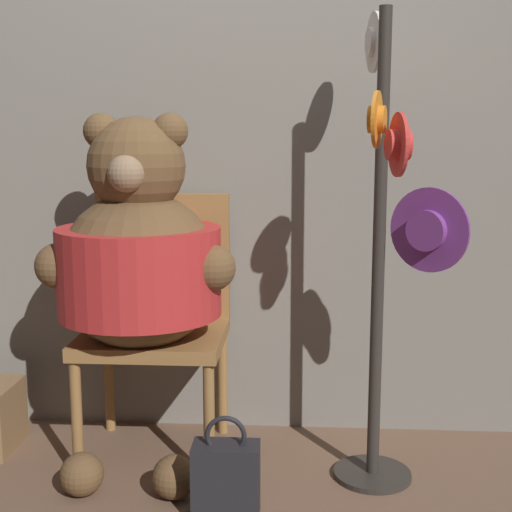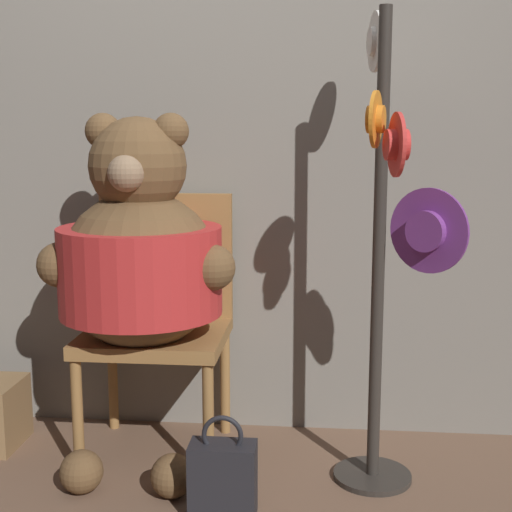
{
  "view_description": "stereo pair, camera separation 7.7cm",
  "coord_description": "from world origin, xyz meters",
  "px_view_note": "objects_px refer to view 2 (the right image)",
  "views": [
    {
      "loc": [
        0.19,
        -2.35,
        1.23
      ],
      "look_at": [
        0.03,
        0.12,
        0.8
      ],
      "focal_mm": 50.0,
      "sensor_mm": 36.0,
      "label": 1
    },
    {
      "loc": [
        0.26,
        -2.35,
        1.23
      ],
      "look_at": [
        0.03,
        0.12,
        0.8
      ],
      "focal_mm": 50.0,
      "sensor_mm": 36.0,
      "label": 2
    }
  ],
  "objects_px": {
    "chair": "(160,312)",
    "teddy_bear": "(140,260)",
    "hat_display_rack": "(390,245)",
    "handbag_on_ground": "(223,478)"
  },
  "relations": [
    {
      "from": "hat_display_rack",
      "to": "chair",
      "type": "bearing_deg",
      "value": 162.68
    },
    {
      "from": "handbag_on_ground",
      "to": "hat_display_rack",
      "type": "bearing_deg",
      "value": 26.44
    },
    {
      "from": "chair",
      "to": "teddy_bear",
      "type": "xyz_separation_m",
      "value": [
        -0.03,
        -0.17,
        0.23
      ]
    },
    {
      "from": "hat_display_rack",
      "to": "handbag_on_ground",
      "type": "distance_m",
      "value": 0.94
    },
    {
      "from": "chair",
      "to": "handbag_on_ground",
      "type": "height_order",
      "value": "chair"
    },
    {
      "from": "chair",
      "to": "hat_display_rack",
      "type": "distance_m",
      "value": 0.95
    },
    {
      "from": "hat_display_rack",
      "to": "handbag_on_ground",
      "type": "relative_size",
      "value": 4.77
    },
    {
      "from": "teddy_bear",
      "to": "handbag_on_ground",
      "type": "relative_size",
      "value": 3.77
    },
    {
      "from": "chair",
      "to": "handbag_on_ground",
      "type": "distance_m",
      "value": 0.74
    },
    {
      "from": "hat_display_rack",
      "to": "handbag_on_ground",
      "type": "height_order",
      "value": "hat_display_rack"
    }
  ]
}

